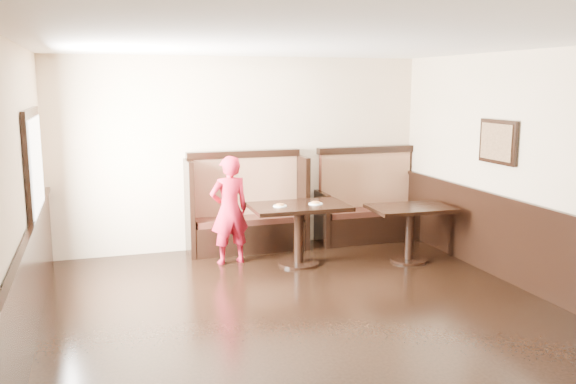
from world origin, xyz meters
name	(u,v)px	position (x,y,z in m)	size (l,w,h in m)	color
ground	(329,335)	(0.00, 0.00, 0.00)	(7.00, 7.00, 0.00)	black
room_shell	(291,264)	(-0.30, 0.28, 0.67)	(7.00, 7.00, 7.00)	beige
booth_main	(247,214)	(0.00, 3.30, 0.53)	(1.75, 0.72, 1.45)	black
booth_neighbor	(368,209)	(1.95, 3.29, 0.48)	(1.65, 0.72, 1.45)	black
table_main	(299,219)	(0.48, 2.33, 0.63)	(1.30, 0.82, 0.82)	black
table_neighbor	(410,220)	(1.99, 2.03, 0.57)	(1.12, 0.75, 0.76)	black
child	(229,210)	(-0.39, 2.68, 0.74)	(0.54, 0.35, 1.47)	#B7132B
pizza_plate_left	(280,205)	(0.21, 2.31, 0.84)	(0.18, 0.18, 0.03)	white
pizza_plate_right	(316,203)	(0.71, 2.31, 0.84)	(0.19, 0.19, 0.03)	white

